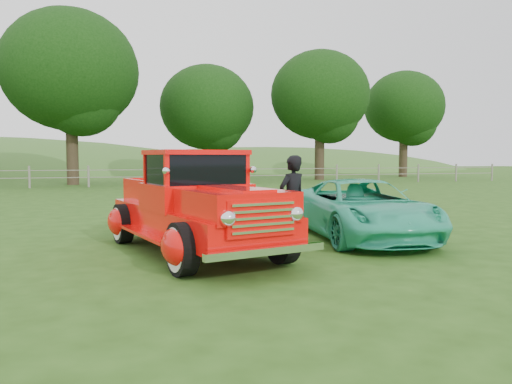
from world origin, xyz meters
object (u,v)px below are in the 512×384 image
object	(u,v)px
tree_far_east	(404,107)
red_pickup	(195,207)
tree_near_east	(207,108)
tree_mid_east	(320,95)
man	(292,200)
teal_sedan	(362,209)
tree_near_west	(70,71)

from	to	relation	value
tree_far_east	red_pickup	world-z (taller)	tree_far_east
tree_near_east	tree_mid_east	size ratio (longest dim) A/B	0.88
tree_mid_east	tree_far_east	xyz separation A→B (m)	(9.00, 3.00, -0.31)
red_pickup	man	distance (m)	1.91
tree_mid_east	teal_sedan	xyz separation A→B (m)	(-10.02, -24.88, -5.57)
tree_near_east	red_pickup	world-z (taller)	tree_near_east
tree_near_east	teal_sedan	bearing A→B (deg)	-94.31
tree_far_east	tree_near_east	bearing A→B (deg)	-176.63
tree_mid_east	red_pickup	xyz separation A→B (m)	(-13.53, -25.40, -5.38)
tree_near_east	man	bearing A→B (deg)	-97.62
tree_far_east	teal_sedan	size ratio (longest dim) A/B	2.04
tree_far_east	red_pickup	distance (m)	36.60
man	tree_near_east	bearing A→B (deg)	-121.93
tree_near_east	tree_mid_east	distance (m)	8.30
tree_mid_east	red_pickup	size ratio (longest dim) A/B	1.80
tree_near_west	red_pickup	distance (m)	24.41
tree_near_west	man	bearing A→B (deg)	-76.95
tree_near_west	tree_mid_east	world-z (taller)	tree_near_west
tree_mid_east	tree_far_east	distance (m)	9.49
tree_mid_east	man	xyz separation A→B (m)	(-11.63, -25.15, -5.33)
red_pickup	man	world-z (taller)	red_pickup
tree_far_east	tree_near_west	bearing A→B (deg)	-169.11
red_pickup	teal_sedan	bearing A→B (deg)	-4.94
tree_far_east	red_pickup	size ratio (longest dim) A/B	1.69
tree_near_east	red_pickup	size ratio (longest dim) A/B	1.59
red_pickup	tree_near_west	bearing A→B (deg)	85.11
tree_mid_east	red_pickup	bearing A→B (deg)	-118.05
tree_far_east	man	world-z (taller)	tree_far_east
tree_far_east	teal_sedan	xyz separation A→B (m)	(-19.02, -27.88, -5.26)
red_pickup	teal_sedan	xyz separation A→B (m)	(3.51, 0.52, -0.19)
tree_near_west	teal_sedan	size ratio (longest dim) A/B	2.39
teal_sedan	tree_far_east	bearing A→B (deg)	62.00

